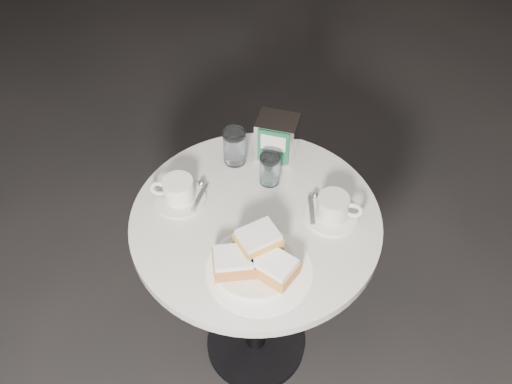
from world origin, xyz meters
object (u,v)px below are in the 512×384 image
object	(u,v)px
water_glass_left	(235,147)
napkin_dispenser	(277,138)
coffee_cup_left	(178,192)
water_glass_right	(270,169)
coffee_cup_right	(333,209)
cafe_table	(256,259)
beignet_plate	(255,259)

from	to	relation	value
water_glass_left	napkin_dispenser	size ratio (longest dim) A/B	0.81
napkin_dispenser	water_glass_left	bearing A→B (deg)	-154.18
coffee_cup_left	water_glass_left	xyz separation A→B (m)	(0.15, 0.17, 0.02)
water_glass_right	napkin_dispenser	world-z (taller)	napkin_dispenser
coffee_cup_right	cafe_table	bearing A→B (deg)	-164.73
water_glass_left	cafe_table	bearing A→B (deg)	-71.77
beignet_plate	napkin_dispenser	bearing A→B (deg)	84.04
water_glass_right	napkin_dispenser	bearing A→B (deg)	81.31
water_glass_left	coffee_cup_left	bearing A→B (deg)	-131.12
cafe_table	coffee_cup_left	xyz separation A→B (m)	(-0.22, 0.06, 0.23)
coffee_cup_left	water_glass_right	size ratio (longest dim) A/B	1.64
coffee_cup_left	water_glass_right	bearing A→B (deg)	19.42
beignet_plate	cafe_table	bearing A→B (deg)	92.43
water_glass_right	napkin_dispenser	xyz separation A→B (m)	(0.02, 0.11, 0.02)
cafe_table	water_glass_left	bearing A→B (deg)	108.23
coffee_cup_left	coffee_cup_right	bearing A→B (deg)	-5.03
coffee_cup_right	coffee_cup_left	bearing A→B (deg)	-174.17
coffee_cup_right	napkin_dispenser	size ratio (longest dim) A/B	1.27
coffee_cup_right	water_glass_left	bearing A→B (deg)	155.06
coffee_cup_left	cafe_table	bearing A→B (deg)	-13.83
water_glass_left	beignet_plate	bearing A→B (deg)	-78.28
beignet_plate	water_glass_right	size ratio (longest dim) A/B	2.43
napkin_dispenser	beignet_plate	bearing A→B (deg)	-83.98
coffee_cup_right	water_glass_right	world-z (taller)	water_glass_right
coffee_cup_right	water_glass_right	xyz separation A→B (m)	(-0.18, 0.13, 0.01)
cafe_table	beignet_plate	size ratio (longest dim) A/B	3.15
cafe_table	coffee_cup_left	world-z (taller)	coffee_cup_left
cafe_table	water_glass_left	size ratio (longest dim) A/B	6.67
coffee_cup_left	coffee_cup_right	world-z (taller)	same
cafe_table	coffee_cup_left	distance (m)	0.32
beignet_plate	water_glass_left	world-z (taller)	water_glass_left
beignet_plate	napkin_dispenser	distance (m)	0.42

